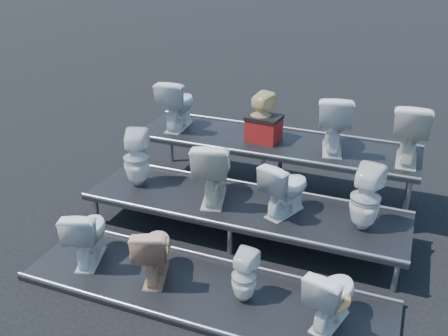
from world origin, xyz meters
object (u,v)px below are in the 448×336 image
at_px(toilet_9, 261,117).
at_px(red_crate, 264,130).
at_px(toilet_11, 410,132).
at_px(toilet_3, 332,295).
at_px(toilet_1, 154,250).
at_px(toilet_5, 213,169).
at_px(toilet_2, 244,277).
at_px(toilet_10, 334,122).
at_px(toilet_0, 87,233).
at_px(toilet_4, 136,158).
at_px(toilet_8, 177,103).
at_px(toilet_6, 286,188).
at_px(toilet_7, 366,198).

distance_m(toilet_9, red_crate, 0.20).
bearing_deg(toilet_11, toilet_3, 78.06).
bearing_deg(red_crate, toilet_3, -52.75).
distance_m(toilet_1, toilet_9, 2.75).
xyz_separation_m(toilet_3, toilet_5, (-1.83, 1.30, 0.49)).
relative_size(toilet_5, toilet_9, 1.20).
bearing_deg(toilet_2, toilet_3, -173.04).
relative_size(toilet_1, toilet_10, 0.85).
bearing_deg(toilet_9, toilet_0, 81.25).
relative_size(toilet_0, toilet_4, 0.93).
height_order(toilet_8, toilet_9, toilet_8).
relative_size(toilet_0, toilet_1, 1.04).
bearing_deg(toilet_9, toilet_6, 138.04).
distance_m(toilet_4, toilet_11, 3.71).
height_order(toilet_7, toilet_9, toilet_9).
xyz_separation_m(toilet_0, toilet_7, (3.02, 1.30, 0.43)).
bearing_deg(toilet_1, toilet_7, -167.44).
height_order(toilet_3, red_crate, red_crate).
bearing_deg(toilet_6, toilet_1, 70.76).
distance_m(toilet_0, toilet_5, 1.75).
bearing_deg(toilet_1, red_crate, -119.07).
relative_size(toilet_3, toilet_7, 0.85).
height_order(toilet_2, toilet_9, toilet_9).
bearing_deg(toilet_7, toilet_8, -12.48).
bearing_deg(toilet_10, toilet_4, 16.51).
height_order(toilet_2, toilet_11, toilet_11).
height_order(toilet_4, toilet_7, same).
distance_m(toilet_3, toilet_8, 4.05).
bearing_deg(toilet_5, red_crate, -117.60).
bearing_deg(toilet_1, toilet_0, -18.93).
relative_size(toilet_7, toilet_9, 1.11).
distance_m(toilet_0, toilet_10, 3.62).
height_order(toilet_1, toilet_2, toilet_1).
height_order(toilet_9, toilet_10, toilet_10).
height_order(toilet_5, red_crate, toilet_5).
height_order(toilet_4, toilet_5, toilet_5).
bearing_deg(toilet_10, toilet_0, 36.07).
bearing_deg(toilet_6, toilet_4, 22.49).
xyz_separation_m(toilet_4, toilet_11, (3.45, 1.30, 0.42)).
height_order(toilet_1, toilet_9, toilet_9).
height_order(toilet_0, toilet_3, toilet_0).
relative_size(toilet_3, toilet_11, 0.81).
distance_m(toilet_1, toilet_10, 3.11).
height_order(toilet_4, toilet_9, toilet_9).
bearing_deg(toilet_11, toilet_6, 42.73).
relative_size(toilet_3, toilet_10, 0.81).
bearing_deg(toilet_11, toilet_10, -1.72).
xyz_separation_m(toilet_1, red_crate, (0.46, 2.57, 0.61)).
xyz_separation_m(toilet_9, toilet_11, (2.08, 0.00, 0.06)).
bearing_deg(red_crate, toilet_2, -70.25).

